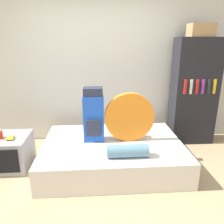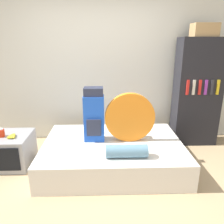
{
  "view_description": "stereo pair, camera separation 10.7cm",
  "coord_description": "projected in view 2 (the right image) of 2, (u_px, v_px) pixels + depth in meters",
  "views": [
    {
      "loc": [
        -0.0,
        -2.19,
        1.72
      ],
      "look_at": [
        0.2,
        0.66,
        0.81
      ],
      "focal_mm": 35.0,
      "sensor_mm": 36.0,
      "label": 1
    },
    {
      "loc": [
        0.1,
        -2.2,
        1.72
      ],
      "look_at": [
        0.2,
        0.66,
        0.81
      ],
      "focal_mm": 35.0,
      "sensor_mm": 36.0,
      "label": 2
    }
  ],
  "objects": [
    {
      "name": "banana_bunch",
      "position": [
        12.0,
        136.0,
        3.06
      ],
      "size": [
        0.13,
        0.17,
        0.03
      ],
      "color": "yellow",
      "rests_on": "television"
    },
    {
      "name": "tent_bag",
      "position": [
        130.0,
        118.0,
        3.08
      ],
      "size": [
        0.71,
        0.09,
        0.71
      ],
      "color": "orange",
      "rests_on": "bed"
    },
    {
      "name": "wall_back",
      "position": [
        99.0,
        68.0,
        3.82
      ],
      "size": [
        8.0,
        0.05,
        2.6
      ],
      "color": "silver",
      "rests_on": "ground_plane"
    },
    {
      "name": "backpack",
      "position": [
        94.0,
        115.0,
        3.1
      ],
      "size": [
        0.29,
        0.24,
        0.78
      ],
      "color": "blue",
      "rests_on": "bed"
    },
    {
      "name": "bookshelf",
      "position": [
        197.0,
        93.0,
        3.72
      ],
      "size": [
        0.74,
        0.39,
        1.81
      ],
      "color": "black",
      "rests_on": "ground_plane"
    },
    {
      "name": "canister",
      "position": [
        1.0,
        133.0,
        3.06
      ],
      "size": [
        0.09,
        0.09,
        0.12
      ],
      "color": "red",
      "rests_on": "television"
    },
    {
      "name": "sleeping_roll",
      "position": [
        127.0,
        151.0,
        2.7
      ],
      "size": [
        0.52,
        0.16,
        0.16
      ],
      "color": "#5B849E",
      "rests_on": "bed"
    },
    {
      "name": "television",
      "position": [
        13.0,
        150.0,
        3.18
      ],
      "size": [
        0.52,
        0.61,
        0.46
      ],
      "color": "#939399",
      "rests_on": "ground_plane"
    },
    {
      "name": "ground_plane",
      "position": [
        97.0,
        193.0,
        2.61
      ],
      "size": [
        16.0,
        16.0,
        0.0
      ],
      "primitive_type": "plane",
      "color": "tan"
    },
    {
      "name": "cardboard_box",
      "position": [
        204.0,
        30.0,
        3.4
      ],
      "size": [
        0.38,
        0.26,
        0.2
      ],
      "color": "#A88456",
      "rests_on": "bookshelf"
    },
    {
      "name": "bed",
      "position": [
        113.0,
        153.0,
        3.2
      ],
      "size": [
        1.97,
        1.4,
        0.36
      ],
      "color": "silver",
      "rests_on": "ground_plane"
    }
  ]
}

